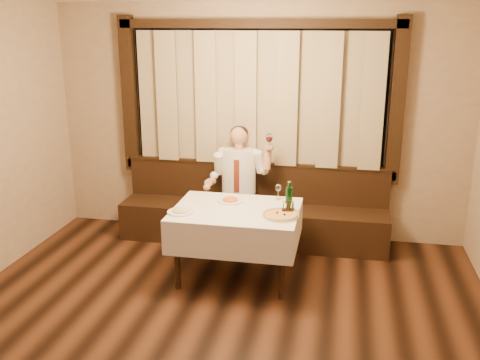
% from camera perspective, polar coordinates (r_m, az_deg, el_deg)
% --- Properties ---
extents(room, '(5.01, 6.01, 2.81)m').
position_cam_1_polar(room, '(4.52, -2.31, 2.78)').
color(room, black).
rests_on(room, ground).
extents(banquette, '(3.20, 0.61, 0.94)m').
position_cam_1_polar(banquette, '(6.51, 1.42, -3.79)').
color(banquette, black).
rests_on(banquette, ground).
extents(dining_table, '(1.27, 0.97, 0.76)m').
position_cam_1_polar(dining_table, '(5.45, -0.41, -4.11)').
color(dining_table, black).
rests_on(dining_table, ground).
extents(pizza, '(0.37, 0.37, 0.04)m').
position_cam_1_polar(pizza, '(5.21, 4.31, -3.74)').
color(pizza, white).
rests_on(pizza, dining_table).
extents(pasta_red, '(0.27, 0.27, 0.09)m').
position_cam_1_polar(pasta_red, '(5.60, -1.05, -1.97)').
color(pasta_red, white).
rests_on(pasta_red, dining_table).
extents(pasta_cream, '(0.27, 0.27, 0.09)m').
position_cam_1_polar(pasta_cream, '(5.32, -6.36, -3.12)').
color(pasta_cream, white).
rests_on(pasta_cream, dining_table).
extents(green_bottle, '(0.07, 0.07, 0.31)m').
position_cam_1_polar(green_bottle, '(5.32, 5.24, -2.00)').
color(green_bottle, '#104E19').
rests_on(green_bottle, dining_table).
extents(table_wine_glass, '(0.06, 0.06, 0.17)m').
position_cam_1_polar(table_wine_glass, '(5.66, 4.09, -0.90)').
color(table_wine_glass, white).
rests_on(table_wine_glass, dining_table).
extents(cruet_caddy, '(0.13, 0.08, 0.14)m').
position_cam_1_polar(cruet_caddy, '(5.30, 5.17, -3.01)').
color(cruet_caddy, black).
rests_on(cruet_caddy, dining_table).
extents(seated_man, '(0.77, 0.57, 1.40)m').
position_cam_1_polar(seated_man, '(6.30, -0.21, 0.36)').
color(seated_man, black).
rests_on(seated_man, ground).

